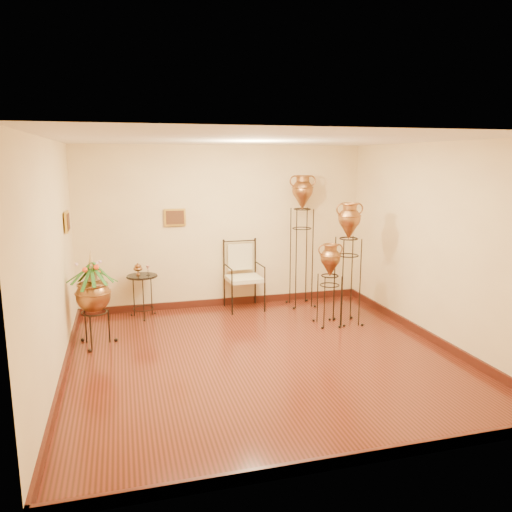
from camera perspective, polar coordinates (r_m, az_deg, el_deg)
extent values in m
plane|color=maroon|center=(6.71, 0.87, -11.45)|extent=(5.00, 5.00, 0.00)
cube|color=#42170F|center=(8.97, -3.53, -5.21)|extent=(5.00, 0.04, 0.12)
cube|color=#42170F|center=(4.62, 10.07, -22.01)|extent=(5.00, 0.04, 0.12)
cube|color=#42170F|center=(6.51, -21.15, -12.40)|extent=(0.04, 5.00, 0.12)
cube|color=#42170F|center=(7.71, 19.08, -8.57)|extent=(0.04, 5.00, 0.12)
cube|color=gold|center=(8.52, -9.25, 4.38)|extent=(0.36, 0.03, 0.29)
cube|color=gold|center=(7.50, -20.78, 3.67)|extent=(0.03, 0.36, 0.29)
cube|color=#FBE5BD|center=(8.59, -1.37, -2.61)|extent=(0.60, 0.56, 0.07)
cube|color=#FBE5BD|center=(8.52, -1.38, -0.41)|extent=(0.44, 0.05, 0.46)
cylinder|color=black|center=(8.33, -12.90, -2.21)|extent=(0.49, 0.49, 0.02)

